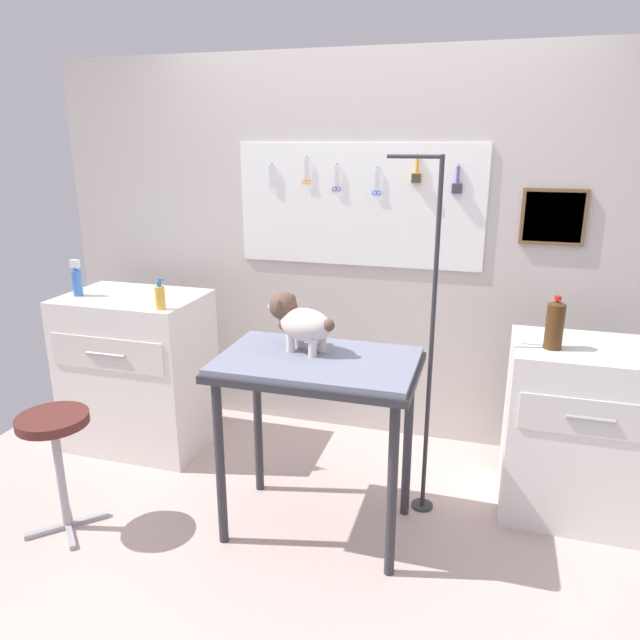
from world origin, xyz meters
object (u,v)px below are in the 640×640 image
grooming_table (317,379)px  counter_left (139,371)px  grooming_arm (429,357)px  soda_bottle (555,324)px  dog (299,321)px  stool (55,438)px  cabinet_right (577,431)px  shampoo_bottle (77,281)px

grooming_table → counter_left: (-1.29, 0.52, -0.30)m
grooming_arm → soda_bottle: bearing=12.1°
grooming_arm → soda_bottle: grooming_arm is taller
dog → stool: 1.26m
grooming_table → dog: size_ratio=2.53×
grooming_arm → soda_bottle: size_ratio=6.97×
counter_left → cabinet_right: size_ratio=1.07×
grooming_arm → stool: (-1.63, -0.66, -0.33)m
shampoo_bottle → soda_bottle: size_ratio=0.84×
dog → shampoo_bottle: 1.52m
soda_bottle → counter_left: bearing=177.6°
counter_left → grooming_table: bearing=-22.1°
grooming_table → cabinet_right: (1.19, 0.50, -0.33)m
dog → soda_bottle: (1.13, 0.35, -0.02)m
dog → soda_bottle: bearing=17.3°
grooming_arm → shampoo_bottle: (-2.05, 0.13, 0.21)m
stool → grooming_table: bearing=16.8°
grooming_arm → stool: size_ratio=2.92×
counter_left → shampoo_bottle: bearing=-164.4°
cabinet_right → shampoo_bottle: 2.83m
counter_left → shampoo_bottle: (-0.30, -0.08, 0.56)m
dog → counter_left: (-1.18, 0.45, -0.55)m
grooming_table → counter_left: size_ratio=0.96×
stool → soda_bottle: size_ratio=2.39×
grooming_arm → cabinet_right: (0.72, 0.19, -0.38)m
grooming_table → stool: size_ratio=1.51×
grooming_table → grooming_arm: size_ratio=0.52×
grooming_arm → counter_left: grooming_arm is taller
grooming_arm → cabinet_right: 0.84m
grooming_arm → counter_left: bearing=173.0°
stool → grooming_arm: bearing=22.0°
cabinet_right → soda_bottle: 0.59m
grooming_table → soda_bottle: bearing=22.7°
dog → grooming_table: bearing=-34.7°
stool → cabinet_right: bearing=19.9°
shampoo_bottle → dog: bearing=-13.9°
counter_left → soda_bottle: size_ratio=3.74×
grooming_arm → soda_bottle: (0.55, 0.12, 0.18)m
grooming_arm → cabinet_right: bearing=14.8°
counter_left → cabinet_right: bearing=-0.6°
counter_left → soda_bottle: soda_bottle is taller
counter_left → soda_bottle: 2.36m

